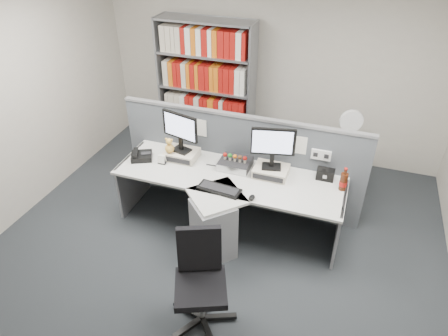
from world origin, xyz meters
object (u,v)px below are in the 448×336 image
at_px(monitor_left, 180,129).
at_px(desk_fan, 351,123).
at_px(shelving_unit, 207,90).
at_px(desktop_pc, 235,164).
at_px(desk_phone, 141,156).
at_px(cola_bottle, 343,182).
at_px(mouse, 252,198).
at_px(speaker, 325,174).
at_px(desk, 222,205).
at_px(filing_cabinet, 342,167).
at_px(monitor_right, 273,145).
at_px(office_chair, 200,278).
at_px(desk_calendar, 162,160).
at_px(keyboard, 219,189).

bearing_deg(monitor_left, desk_fan, 28.73).
bearing_deg(shelving_unit, desktop_pc, -57.62).
bearing_deg(desk_phone, cola_bottle, 3.93).
relative_size(mouse, speaker, 0.51).
relative_size(desk, filing_cabinet, 3.71).
relative_size(monitor_right, mouse, 4.96).
distance_m(desk_phone, speaker, 2.16).
bearing_deg(monitor_left, desk, -30.42).
bearing_deg(desk_fan, desktop_pc, -139.89).
distance_m(desktop_pc, shelving_unit, 1.72).
distance_m(speaker, office_chair, 1.84).
distance_m(desk, desk_calendar, 0.90).
bearing_deg(desk_phone, desktop_pc, 9.96).
distance_m(speaker, cola_bottle, 0.24).
height_order(filing_cabinet, office_chair, office_chair).
bearing_deg(office_chair, keyboard, 100.38).
xyz_separation_m(desk_phone, shelving_unit, (0.21, 1.64, 0.22)).
xyz_separation_m(keyboard, office_chair, (0.19, -1.02, -0.23)).
height_order(desktop_pc, office_chair, office_chair).
height_order(desk, cola_bottle, cola_bottle).
bearing_deg(desk, mouse, -17.52).
bearing_deg(cola_bottle, office_chair, -125.75).
distance_m(monitor_left, desktop_pc, 0.75).
distance_m(mouse, desk_calendar, 1.23).
distance_m(desk_calendar, speaker, 1.88).
xyz_separation_m(desktop_pc, desk_fan, (1.18, 1.00, 0.24)).
height_order(monitor_right, speaker, monitor_right).
distance_m(keyboard, desk_phone, 1.14).
bearing_deg(cola_bottle, shelving_unit, 145.26).
relative_size(desk_calendar, cola_bottle, 0.41).
height_order(desk, desk_calendar, desk_calendar).
height_order(monitor_right, desk_fan, monitor_right).
xyz_separation_m(monitor_left, desk_calendar, (-0.17, -0.19, -0.34)).
xyz_separation_m(mouse, desk_phone, (-1.47, 0.32, 0.02)).
relative_size(keyboard, cola_bottle, 1.78).
bearing_deg(shelving_unit, keyboard, -65.16).
distance_m(monitor_left, desk_phone, 0.60).
relative_size(shelving_unit, office_chair, 2.10).
bearing_deg(desk, speaker, 25.78).
bearing_deg(mouse, office_chair, -100.74).
xyz_separation_m(keyboard, cola_bottle, (1.24, 0.45, 0.09)).
xyz_separation_m(mouse, office_chair, (-0.19, -0.99, -0.23)).
bearing_deg(keyboard, speaker, 29.27).
xyz_separation_m(desk, mouse, (0.37, -0.12, 0.28)).
relative_size(shelving_unit, filing_cabinet, 2.86).
bearing_deg(filing_cabinet, desk, -130.61).
distance_m(desk_calendar, desk_fan, 2.37).
height_order(desk_fan, office_chair, desk_fan).
distance_m(desk, desktop_pc, 0.51).
bearing_deg(desk_fan, monitor_right, -126.58).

